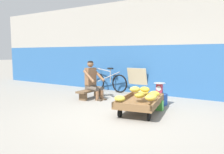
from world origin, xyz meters
The scene contains 11 objects.
ground_plane centered at (0.00, 0.00, 0.00)m, with size 80.00×80.00×0.00m, color gray.
back_wall centered at (0.00, 3.08, 1.59)m, with size 16.00×0.30×3.17m.
banana_cart centered at (0.23, 0.63, 0.24)m, with size 1.08×1.56×0.36m.
banana_pile centered at (0.31, 0.56, 0.46)m, with size 0.79×1.13×0.27m.
low_bench centered at (-1.78, 1.37, 0.20)m, with size 0.34×1.11×0.27m.
vendor_seated centered at (-1.69, 1.36, 0.57)m, with size 0.72×0.56×1.14m.
plastic_crate centered at (0.32, 1.62, 0.15)m, with size 0.36×0.28×0.30m.
weighing_scale centered at (0.32, 1.62, 0.45)m, with size 0.30×0.30×0.29m.
bicycle_near_left centered at (-2.00, 2.69, 0.35)m, with size 1.65×0.48×0.86m.
sign_board centered at (-0.93, 2.90, 0.43)m, with size 0.70×0.27×0.87m.
shopping_bag centered at (0.52, 1.09, 0.12)m, with size 0.18×0.12×0.24m, color green.
Camera 1 is at (2.34, -3.94, 1.37)m, focal length 35.59 mm.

